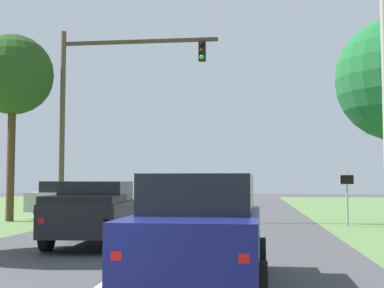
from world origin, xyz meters
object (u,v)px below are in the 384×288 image
Objects in this scene: keep_moving_sign at (347,191)px; traffic_light at (99,96)px; crossing_suv_far at (76,199)px; red_suv_near at (201,228)px; extra_tree_1 at (13,76)px; pickup_truck_lead at (98,212)px.

traffic_light is at bearing 172.31° from keep_moving_sign.
red_suv_near is at bearing -63.70° from crossing_suv_far.
extra_tree_1 reaches higher than red_suv_near.
traffic_light is 11.84m from keep_moving_sign.
pickup_truck_lead is at bearing -67.47° from crossing_suv_far.
traffic_light is 1.91× the size of crossing_suv_far.
keep_moving_sign is 0.26× the size of extra_tree_1.
red_suv_near is at bearing -53.37° from extra_tree_1.
crossing_suv_far is at bearing 40.55° from extra_tree_1.
keep_moving_sign is 12.86m from crossing_suv_far.
red_suv_near is at bearing -66.43° from traffic_light.
extra_tree_1 is (-10.21, 13.73, 5.72)m from red_suv_near.
extra_tree_1 is (-2.41, -2.06, 5.79)m from crossing_suv_far.
pickup_truck_lead is 10.95m from crossing_suv_far.
crossing_suv_far is 0.54× the size of extra_tree_1.
traffic_light is at bearing 7.62° from extra_tree_1.
red_suv_near is 0.56× the size of traffic_light.
keep_moving_sign is at bearing -13.50° from crossing_suv_far.
extra_tree_1 is at bearing 176.39° from keep_moving_sign.
red_suv_near is 6.73m from pickup_truck_lead.
red_suv_near is 0.94× the size of pickup_truck_lead.
traffic_light reaches higher than keep_moving_sign.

